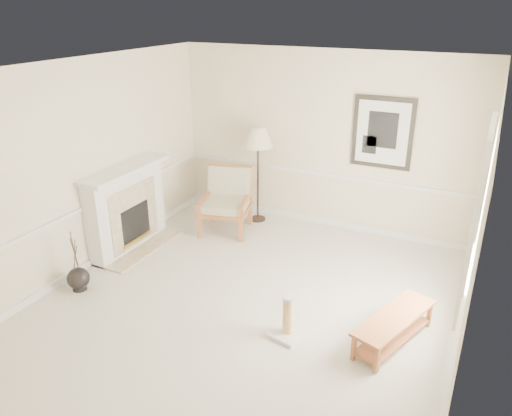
# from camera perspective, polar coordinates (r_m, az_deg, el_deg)

# --- Properties ---
(ground) EXTENTS (5.50, 5.50, 0.00)m
(ground) POSITION_cam_1_polar(r_m,az_deg,el_deg) (6.48, -1.02, -10.73)
(ground) COLOR silver
(ground) RESTS_ON ground
(room) EXTENTS (5.04, 5.54, 2.92)m
(room) POSITION_cam_1_polar(r_m,az_deg,el_deg) (5.68, 0.45, 5.23)
(room) COLOR beige
(room) RESTS_ON ground
(fireplace) EXTENTS (0.64, 1.64, 1.31)m
(fireplace) POSITION_cam_1_polar(r_m,az_deg,el_deg) (7.81, -14.51, -0.08)
(fireplace) COLOR white
(fireplace) RESTS_ON ground
(floor_vase) EXTENTS (0.30, 0.30, 0.87)m
(floor_vase) POSITION_cam_1_polar(r_m,az_deg,el_deg) (7.06, -19.63, -7.64)
(floor_vase) COLOR black
(floor_vase) RESTS_ON ground
(armchair) EXTENTS (0.95, 0.99, 1.03)m
(armchair) POSITION_cam_1_polar(r_m,az_deg,el_deg) (8.26, -3.34, 1.23)
(armchair) COLOR #955130
(armchair) RESTS_ON ground
(floor_lamp) EXTENTS (0.68, 0.68, 1.65)m
(floor_lamp) POSITION_cam_1_polar(r_m,az_deg,el_deg) (8.29, 0.21, 7.83)
(floor_lamp) COLOR black
(floor_lamp) RESTS_ON ground
(bench) EXTENTS (0.75, 1.28, 0.35)m
(bench) POSITION_cam_1_polar(r_m,az_deg,el_deg) (5.89, 15.49, -12.75)
(bench) COLOR #955130
(bench) RESTS_ON ground
(scratching_post) EXTENTS (0.44, 0.44, 0.52)m
(scratching_post) POSITION_cam_1_polar(r_m,az_deg,el_deg) (5.85, 3.64, -13.02)
(scratching_post) COLOR white
(scratching_post) RESTS_ON ground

